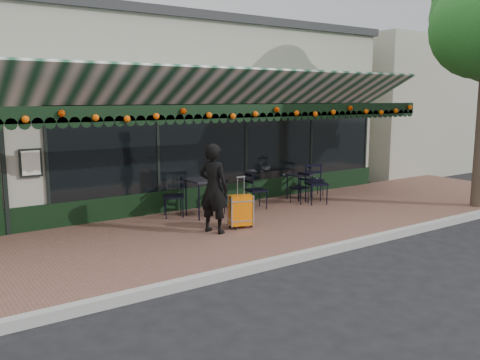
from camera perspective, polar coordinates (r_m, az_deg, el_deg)
ground at (r=9.08m, az=8.08°, el=-8.43°), size 80.00×80.00×0.00m
sidewalk at (r=10.55m, az=0.65°, el=-5.40°), size 18.00×4.00×0.15m
curb at (r=9.00m, az=8.44°, el=-8.10°), size 18.00×0.16×0.15m
restaurant_building at (r=15.34m, az=-12.22°, el=7.29°), size 12.00×9.60×4.50m
neighbor_building_right at (r=23.73m, az=18.23°, el=7.98°), size 12.00×8.00×4.80m
woman at (r=9.76m, az=-2.97°, el=-0.95°), size 0.63×0.75×1.74m
suitcase at (r=10.19m, az=0.08°, el=-3.49°), size 0.51×0.37×1.04m
cafe_table_a at (r=13.05m, az=6.74°, el=0.39°), size 0.54×0.54×0.66m
cafe_table_b at (r=11.11m, az=-4.13°, el=-0.32°), size 0.68×0.68×0.83m
chair_a_left at (r=12.63m, az=6.71°, el=-0.91°), size 0.44×0.44×0.76m
chair_a_right at (r=13.63m, az=8.36°, el=0.00°), size 0.54×0.54×0.85m
chair_a_front at (r=12.63m, az=8.58°, el=-0.44°), size 0.63×0.63×0.98m
chair_b_left at (r=11.20m, az=-7.50°, el=-1.87°), size 0.58×0.58×0.90m
chair_b_right at (r=11.93m, az=1.87°, el=-1.19°), size 0.49×0.49×0.86m
chair_b_front at (r=11.22m, az=-2.19°, el=-2.14°), size 0.44×0.44×0.76m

